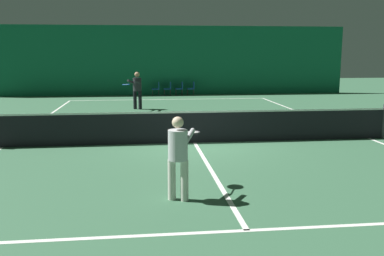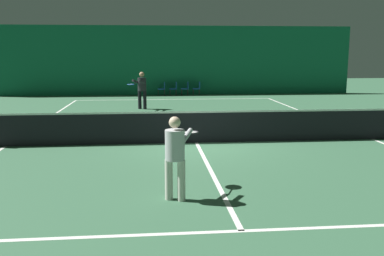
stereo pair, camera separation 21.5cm
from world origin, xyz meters
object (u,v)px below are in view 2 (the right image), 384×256
Objects in this scene: player_far at (142,88)px; courtside_chair_0 at (163,88)px; courtside_chair_2 at (186,88)px; tennis_net at (196,126)px; courtside_chair_1 at (174,88)px; player_near at (176,151)px; courtside_chair_3 at (197,87)px.

player_far reaches higher than courtside_chair_0.
courtside_chair_0 is 1.45m from courtside_chair_2.
courtside_chair_2 is at bearing 86.53° from tennis_net.
player_near is at bearing -3.10° from courtside_chair_1.
tennis_net reaches higher than courtside_chair_2.
player_near reaches higher than courtside_chair_2.
courtside_chair_3 is (2.48, 19.00, -0.41)m from player_near.
courtside_chair_0 is at bearing -90.00° from courtside_chair_3.
courtside_chair_1 is at bearing 90.00° from courtside_chair_0.
player_far is (-1.75, 7.83, 0.51)m from tennis_net.
player_near is 0.88× the size of player_far.
tennis_net is 14.15m from courtside_chair_2.
player_far is 6.58m from courtside_chair_1.
courtside_chair_0 is 1.00× the size of courtside_chair_3.
courtside_chair_2 is at bearing -90.00° from courtside_chair_3.
courtside_chair_2 is 1.00× the size of courtside_chair_3.
player_near reaches higher than courtside_chair_1.
player_near is 19.09m from courtside_chair_2.
courtside_chair_2 is at bearing 90.00° from courtside_chair_1.
courtside_chair_3 is (0.73, 0.00, 0.00)m from courtside_chair_2.
player_far is at bearing -27.94° from courtside_chair_3.
courtside_chair_0 is (1.16, 6.29, -0.53)m from player_far.
courtside_chair_1 and courtside_chair_2 have the same top height.
tennis_net is at bearing -3.47° from courtside_chair_2.
courtside_chair_0 is at bearing -90.00° from courtside_chair_1.
courtside_chair_1 and courtside_chair_3 have the same top height.
tennis_net is at bearing 41.54° from player_far.
player_near reaches higher than tennis_net.
courtside_chair_2 is at bearing 17.04° from player_near.
courtside_chair_2 is (1.76, 19.00, -0.41)m from player_near.
player_near is at bearing 32.76° from player_far.
courtside_chair_2 is at bearing -173.61° from player_far.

